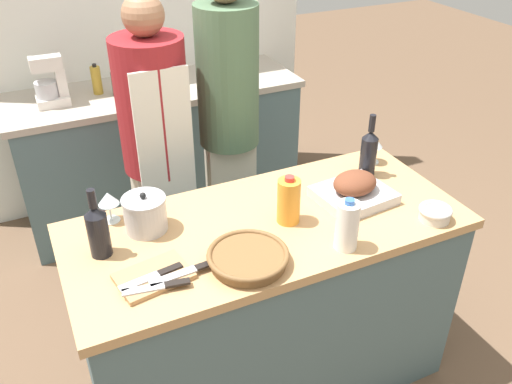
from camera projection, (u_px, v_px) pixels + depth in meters
The scene contains 24 objects.
ground_plane at pixel (265, 374), 2.59m from camera, with size 12.00×12.00×0.00m, color brown.
kitchen_island at pixel (266, 305), 2.36m from camera, with size 1.57×0.70×0.89m.
back_counter at pixel (161, 151), 3.58m from camera, with size 1.80×0.60×0.89m.
back_wall at pixel (133, 12), 3.41m from camera, with size 2.30×0.10×2.55m.
roasting_pan at pixel (354, 190), 2.24m from camera, with size 0.32×0.28×0.13m.
wicker_basket at pixel (248, 257), 1.89m from camera, with size 0.29×0.29×0.05m.
cutting_board at pixel (154, 276), 1.84m from camera, with size 0.27×0.21×0.02m.
stock_pot at pixel (145, 214), 2.05m from camera, with size 0.17×0.17×0.16m.
mixing_bowl at pixel (435, 213), 2.12m from camera, with size 0.13×0.13×0.06m.
juice_jug at pixel (289, 201), 2.08m from camera, with size 0.09×0.09×0.20m.
milk_jug at pixel (347, 225), 1.94m from camera, with size 0.09×0.09×0.21m.
wine_bottle_green at pixel (98, 230), 1.90m from camera, with size 0.08×0.08×0.27m.
wine_bottle_dark at pixel (369, 152), 2.38m from camera, with size 0.07×0.07×0.29m.
wine_glass_left at pixel (108, 200), 2.08m from camera, with size 0.08×0.08×0.13m.
wine_glass_right at pixel (374, 143), 2.49m from camera, with size 0.08×0.08×0.13m.
knife_chef at pixel (190, 270), 1.84m from camera, with size 0.27×0.05×0.01m.
knife_paring at pixel (154, 276), 1.82m from camera, with size 0.23×0.06×0.01m.
knife_bread at pixel (159, 286), 1.78m from camera, with size 0.22×0.07×0.01m.
stand_mixer at pixel (50, 85), 3.05m from camera, with size 0.18×0.14×0.28m.
condiment_bottle_tall at pixel (116, 83), 3.19m from camera, with size 0.06×0.06×0.16m.
condiment_bottle_short at pixel (131, 91), 3.12m from camera, with size 0.06×0.06×0.14m.
condiment_bottle_extra at pixel (97, 80), 3.21m from camera, with size 0.06×0.06×0.18m.
person_cook_aproned at pixel (157, 146), 2.66m from camera, with size 0.34×0.34×1.62m.
person_cook_guest at pixel (229, 117), 2.76m from camera, with size 0.31×0.31×1.74m.
Camera 1 is at (-0.78, -1.56, 2.11)m, focal length 38.00 mm.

